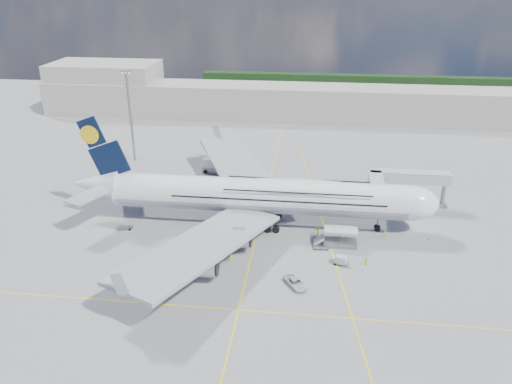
# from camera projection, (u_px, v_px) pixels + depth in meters

# --- Properties ---
(ground) EXTENTS (300.00, 300.00, 0.00)m
(ground) POSITION_uv_depth(u_px,v_px,m) (254.00, 247.00, 98.67)
(ground) COLOR gray
(ground) RESTS_ON ground
(taxi_line_main) EXTENTS (0.25, 220.00, 0.01)m
(taxi_line_main) POSITION_uv_depth(u_px,v_px,m) (254.00, 247.00, 98.67)
(taxi_line_main) COLOR yellow
(taxi_line_main) RESTS_ON ground
(taxi_line_cross) EXTENTS (120.00, 0.25, 0.01)m
(taxi_line_cross) POSITION_uv_depth(u_px,v_px,m) (238.00, 310.00, 80.53)
(taxi_line_cross) COLOR yellow
(taxi_line_cross) RESTS_ON ground
(taxi_line_diag) EXTENTS (14.16, 99.06, 0.01)m
(taxi_line_diag) POSITION_uv_depth(u_px,v_px,m) (324.00, 228.00, 106.22)
(taxi_line_diag) COLOR yellow
(taxi_line_diag) RESTS_ON ground
(airliner) EXTENTS (77.26, 79.15, 23.71)m
(airliner) POSITION_uv_depth(u_px,v_px,m) (261.00, 195.00, 104.91)
(airliner) COLOR white
(airliner) RESTS_ON ground
(jet_bridge) EXTENTS (18.80, 12.10, 8.50)m
(jet_bridge) POSITION_uv_depth(u_px,v_px,m) (397.00, 182.00, 111.65)
(jet_bridge) COLOR #B7B7BC
(jet_bridge) RESTS_ON ground
(cargo_loader) EXTENTS (8.53, 3.20, 3.67)m
(cargo_loader) POSITION_uv_depth(u_px,v_px,m) (339.00, 240.00, 98.97)
(cargo_loader) COLOR silver
(cargo_loader) RESTS_ON ground
(light_mast) EXTENTS (3.00, 0.70, 25.50)m
(light_mast) POSITION_uv_depth(u_px,v_px,m) (130.00, 116.00, 138.40)
(light_mast) COLOR gray
(light_mast) RESTS_ON ground
(terminal) EXTENTS (180.00, 16.00, 12.00)m
(terminal) POSITION_uv_depth(u_px,v_px,m) (285.00, 102.00, 182.37)
(terminal) COLOR #B2AD9E
(terminal) RESTS_ON ground
(hangar) EXTENTS (40.00, 22.00, 18.00)m
(hangar) POSITION_uv_depth(u_px,v_px,m) (106.00, 86.00, 193.22)
(hangar) COLOR #B2AD9E
(hangar) RESTS_ON ground
(tree_line) EXTENTS (160.00, 6.00, 8.00)m
(tree_line) POSITION_uv_depth(u_px,v_px,m) (382.00, 85.00, 219.68)
(tree_line) COLOR #193814
(tree_line) RESTS_ON ground
(dolly_row_a) EXTENTS (3.47, 2.46, 0.46)m
(dolly_row_a) POSITION_uv_depth(u_px,v_px,m) (177.00, 269.00, 90.99)
(dolly_row_a) COLOR gray
(dolly_row_a) RESTS_ON ground
(dolly_row_b) EXTENTS (2.70, 1.63, 1.63)m
(dolly_row_b) POSITION_uv_depth(u_px,v_px,m) (210.00, 257.00, 93.81)
(dolly_row_b) COLOR gray
(dolly_row_b) RESTS_ON ground
(dolly_row_c) EXTENTS (3.12, 2.06, 0.42)m
(dolly_row_c) POSITION_uv_depth(u_px,v_px,m) (165.00, 262.00, 93.03)
(dolly_row_c) COLOR gray
(dolly_row_c) RESTS_ON ground
(dolly_back) EXTENTS (3.54, 2.75, 0.46)m
(dolly_back) POSITION_uv_depth(u_px,v_px,m) (125.00, 227.00, 105.62)
(dolly_back) COLOR gray
(dolly_back) RESTS_ON ground
(dolly_nose_far) EXTENTS (3.05, 2.23, 1.73)m
(dolly_nose_far) POSITION_uv_depth(u_px,v_px,m) (341.00, 260.00, 92.66)
(dolly_nose_far) COLOR gray
(dolly_nose_far) RESTS_ON ground
(dolly_nose_near) EXTENTS (3.05, 1.72, 0.44)m
(dolly_nose_near) POSITION_uv_depth(u_px,v_px,m) (321.00, 247.00, 98.18)
(dolly_nose_near) COLOR gray
(dolly_nose_near) RESTS_ON ground
(baggage_tug) EXTENTS (2.78, 1.74, 1.61)m
(baggage_tug) POSITION_uv_depth(u_px,v_px,m) (194.00, 250.00, 96.42)
(baggage_tug) COLOR white
(baggage_tug) RESTS_ON ground
(catering_truck_inner) EXTENTS (6.40, 2.96, 3.70)m
(catering_truck_inner) POSITION_uv_depth(u_px,v_px,m) (213.00, 187.00, 121.93)
(catering_truck_inner) COLOR gray
(catering_truck_inner) RESTS_ON ground
(catering_truck_outer) EXTENTS (6.77, 3.09, 3.92)m
(catering_truck_outer) POSITION_uv_depth(u_px,v_px,m) (214.00, 166.00, 134.42)
(catering_truck_outer) COLOR gray
(catering_truck_outer) RESTS_ON ground
(service_van) EXTENTS (4.72, 5.51, 1.41)m
(service_van) POSITION_uv_depth(u_px,v_px,m) (295.00, 283.00, 86.32)
(service_van) COLOR silver
(service_van) RESTS_ON ground
(crew_nose) EXTENTS (0.67, 0.57, 1.55)m
(crew_nose) POSITION_uv_depth(u_px,v_px,m) (385.00, 235.00, 101.90)
(crew_nose) COLOR #CAE718
(crew_nose) RESTS_ON ground
(crew_loader) EXTENTS (1.00, 1.08, 1.78)m
(crew_loader) POSITION_uv_depth(u_px,v_px,m) (318.00, 231.00, 102.97)
(crew_loader) COLOR #CCDD17
(crew_loader) RESTS_ON ground
(crew_wing) EXTENTS (0.74, 1.11, 1.75)m
(crew_wing) POSITION_uv_depth(u_px,v_px,m) (225.00, 247.00, 97.29)
(crew_wing) COLOR #B0FD1A
(crew_wing) RESTS_ON ground
(crew_van) EXTENTS (0.93, 0.96, 1.66)m
(crew_van) POSITION_uv_depth(u_px,v_px,m) (366.00, 261.00, 92.47)
(crew_van) COLOR #9EE317
(crew_van) RESTS_ON ground
(crew_tug) EXTENTS (1.02, 0.60, 1.57)m
(crew_tug) POSITION_uv_depth(u_px,v_px,m) (231.00, 258.00, 93.58)
(crew_tug) COLOR #BBFF1A
(crew_tug) RESTS_ON ground
(cone_nose) EXTENTS (0.44, 0.44, 0.56)m
(cone_nose) POSITION_uv_depth(u_px,v_px,m) (428.00, 239.00, 101.37)
(cone_nose) COLOR orange
(cone_nose) RESTS_ON ground
(cone_wing_left_inner) EXTENTS (0.48, 0.48, 0.61)m
(cone_wing_left_inner) POSITION_uv_depth(u_px,v_px,m) (264.00, 190.00, 123.48)
(cone_wing_left_inner) COLOR orange
(cone_wing_left_inner) RESTS_ON ground
(cone_wing_left_outer) EXTENTS (0.49, 0.49, 0.62)m
(cone_wing_left_outer) POSITION_uv_depth(u_px,v_px,m) (234.00, 186.00, 126.04)
(cone_wing_left_outer) COLOR orange
(cone_wing_left_outer) RESTS_ON ground
(cone_wing_right_inner) EXTENTS (0.44, 0.44, 0.56)m
(cone_wing_right_inner) POSITION_uv_depth(u_px,v_px,m) (223.00, 236.00, 102.44)
(cone_wing_right_inner) COLOR orange
(cone_wing_right_inner) RESTS_ON ground
(cone_wing_right_outer) EXTENTS (0.47, 0.47, 0.60)m
(cone_wing_right_outer) POSITION_uv_depth(u_px,v_px,m) (159.00, 300.00, 82.49)
(cone_wing_right_outer) COLOR orange
(cone_wing_right_outer) RESTS_ON ground
(cone_tail) EXTENTS (0.50, 0.50, 0.63)m
(cone_tail) POSITION_uv_depth(u_px,v_px,m) (80.00, 225.00, 106.87)
(cone_tail) COLOR orange
(cone_tail) RESTS_ON ground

